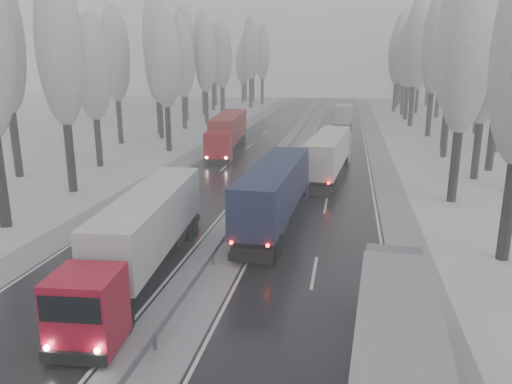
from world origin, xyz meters
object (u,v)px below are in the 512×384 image
(box_truck_distant, at_px, (344,114))
(truck_red_white, at_px, (144,231))
(truck_blue_box, at_px, (278,187))
(truck_red_red, at_px, (228,131))
(truck_grey_tarp, at_px, (396,368))
(truck_cream_box, at_px, (330,152))

(box_truck_distant, bearing_deg, truck_red_white, -95.55)
(truck_blue_box, xyz_separation_m, truck_red_white, (-5.28, -9.19, -0.13))
(truck_red_white, relative_size, truck_red_red, 0.92)
(truck_blue_box, bearing_deg, truck_red_red, 113.13)
(truck_grey_tarp, xyz_separation_m, box_truck_distant, (-2.36, 72.76, -0.58))
(box_truck_distant, xyz_separation_m, truck_red_red, (-12.79, -29.79, 0.90))
(box_truck_distant, relative_size, truck_red_red, 0.50)
(box_truck_distant, bearing_deg, truck_red_red, -110.89)
(truck_grey_tarp, bearing_deg, truck_red_white, 144.33)
(truck_blue_box, xyz_separation_m, truck_cream_box, (2.78, 13.79, -0.04))
(truck_red_white, xyz_separation_m, truck_red_red, (-3.98, 33.77, 0.20))
(box_truck_distant, relative_size, truck_red_white, 0.55)
(truck_blue_box, bearing_deg, truck_grey_tarp, -69.73)
(truck_grey_tarp, distance_m, truck_blue_box, 19.31)
(truck_grey_tarp, bearing_deg, truck_red_red, 113.23)
(truck_cream_box, relative_size, box_truck_distant, 1.89)
(box_truck_distant, distance_m, truck_red_red, 32.44)
(truck_cream_box, bearing_deg, truck_red_red, 143.15)
(truck_grey_tarp, height_order, truck_red_red, truck_red_red)
(truck_grey_tarp, relative_size, truck_red_red, 0.87)
(truck_cream_box, xyz_separation_m, box_truck_distant, (0.75, 40.59, -0.78))
(truck_grey_tarp, distance_m, box_truck_distant, 72.80)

